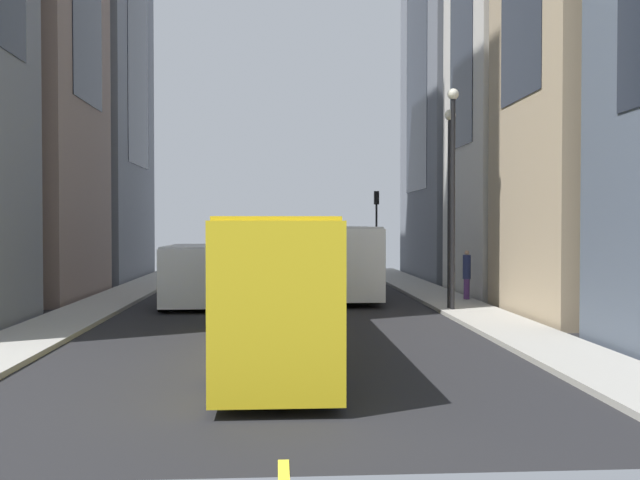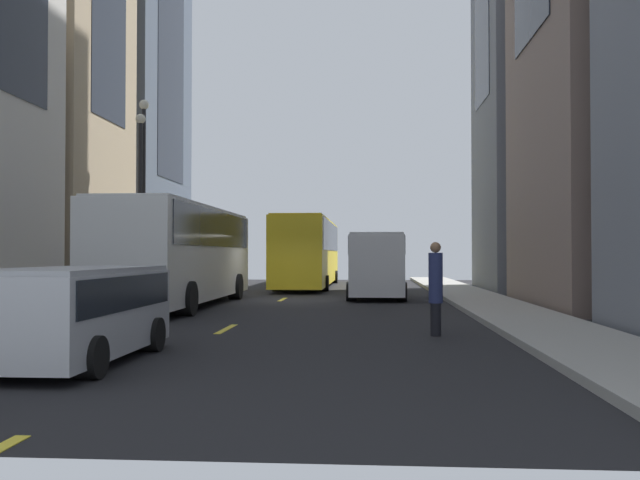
{
  "view_description": "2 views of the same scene",
  "coord_description": "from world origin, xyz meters",
  "views": [
    {
      "loc": [
        0.09,
        30.05,
        3.43
      ],
      "look_at": [
        -1.62,
        2.49,
        2.83
      ],
      "focal_mm": 39.01,
      "sensor_mm": 36.0,
      "label": 1
    },
    {
      "loc": [
        3.36,
        -26.47,
        1.78
      ],
      "look_at": [
        1.11,
        4.99,
        2.42
      ],
      "focal_mm": 38.43,
      "sensor_mm": 36.0,
      "label": 2
    }
  ],
  "objects": [
    {
      "name": "ground_plane",
      "position": [
        0.0,
        0.0,
        0.0
      ],
      "size": [
        41.34,
        41.34,
        0.0
      ],
      "primitive_type": "plane",
      "color": "black"
    },
    {
      "name": "delivery_van_white",
      "position": [
        3.64,
        0.82,
        1.51
      ],
      "size": [
        2.25,
        5.03,
        2.58
      ],
      "color": "white",
      "rests_on": "ground"
    },
    {
      "name": "car_silver_0",
      "position": [
        -1.45,
        -15.62,
        0.92
      ],
      "size": [
        2.07,
        4.44,
        1.55
      ],
      "color": "#B7BABF",
      "rests_on": "ground"
    },
    {
      "name": "pedestrian_crossing_near",
      "position": [
        4.81,
        -11.48,
        1.09
      ],
      "size": [
        0.31,
        0.31,
        2.04
      ],
      "rotation": [
        0.0,
        0.0,
        2.1
      ],
      "color": "black",
      "rests_on": "ground"
    },
    {
      "name": "streetlamp_near",
      "position": [
        -6.72,
        3.47,
        5.27
      ],
      "size": [
        0.44,
        0.44,
        8.56
      ],
      "color": "black",
      "rests_on": "ground"
    },
    {
      "name": "lane_stripe_1",
      "position": [
        0.0,
        -10.5,
        0.01
      ],
      "size": [
        0.16,
        2.0,
        0.01
      ],
      "primitive_type": "cube",
      "color": "yellow",
      "rests_on": "ground"
    },
    {
      "name": "pedestrian_walking_far",
      "position": [
        -8.28,
        -0.12,
        1.3
      ],
      "size": [
        0.35,
        0.35,
        2.15
      ],
      "rotation": [
        0.0,
        0.0,
        3.74
      ],
      "color": "#593372",
      "rests_on": "ground"
    },
    {
      "name": "lane_stripe_4",
      "position": [
        0.0,
        21.0,
        0.01
      ],
      "size": [
        0.16,
        2.0,
        0.01
      ],
      "primitive_type": "cube",
      "color": "yellow",
      "rests_on": "ground"
    },
    {
      "name": "sidewalk_east",
      "position": [
        7.44,
        0.0,
        0.07
      ],
      "size": [
        2.46,
        44.0,
        0.15
      ],
      "primitive_type": "cube",
      "color": "#9E9B93",
      "rests_on": "ground"
    },
    {
      "name": "building_west_3",
      "position": [
        -12.52,
        14.96,
        14.12
      ],
      "size": [
        7.38,
        9.88,
        28.23
      ],
      "color": "#4C5666",
      "rests_on": "ground"
    },
    {
      "name": "sidewalk_west",
      "position": [
        -7.44,
        0.0,
        0.07
      ],
      "size": [
        2.46,
        44.0,
        0.15
      ],
      "primitive_type": "cube",
      "color": "#9E9B93",
      "rests_on": "ground"
    },
    {
      "name": "city_bus_white",
      "position": [
        -3.03,
        -3.61,
        2.01
      ],
      "size": [
        2.8,
        11.6,
        3.35
      ],
      "color": "silver",
      "rests_on": "ground"
    },
    {
      "name": "streetlamp_far",
      "position": [
        -6.72,
        3.02,
        4.88
      ],
      "size": [
        0.44,
        0.44,
        7.83
      ],
      "color": "black",
      "rests_on": "ground"
    },
    {
      "name": "lane_stripe_2",
      "position": [
        0.0,
        0.0,
        0.01
      ],
      "size": [
        0.16,
        2.0,
        0.01
      ],
      "primitive_type": "cube",
      "color": "yellow",
      "rests_on": "ground"
    },
    {
      "name": "streetcar_yellow",
      "position": [
        0.1,
        10.57,
        2.13
      ],
      "size": [
        2.7,
        14.79,
        3.59
      ],
      "color": "yellow",
      "rests_on": "ground"
    },
    {
      "name": "lane_stripe_3",
      "position": [
        0.0,
        10.5,
        0.01
      ],
      "size": [
        0.16,
        2.0,
        0.01
      ],
      "primitive_type": "cube",
      "color": "yellow",
      "rests_on": "ground"
    }
  ]
}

